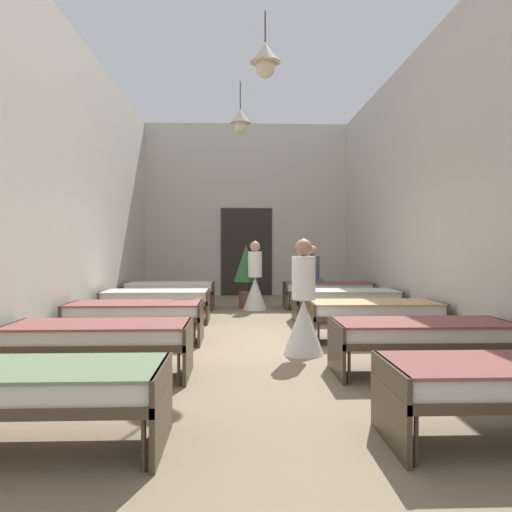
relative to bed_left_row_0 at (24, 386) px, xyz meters
name	(u,v)px	position (x,y,z in m)	size (l,w,h in m)	color
ground_plane	(256,345)	(1.72, 3.80, -0.49)	(6.14, 14.03, 0.10)	#8C755B
room_shell	(253,187)	(1.72, 5.06, 1.93)	(5.94, 13.63, 4.72)	beige
bed_left_row_0	(24,386)	(0.00, 0.00, 0.00)	(1.90, 0.84, 0.57)	#473828
bed_left_row_1	(99,336)	(0.00, 1.90, 0.00)	(1.90, 0.84, 0.57)	#473828
bed_right_row_1	(422,334)	(3.44, 1.90, 0.00)	(1.90, 0.84, 0.57)	#473828
bed_left_row_2	(135,312)	(0.00, 3.80, 0.00)	(1.90, 0.84, 0.57)	#473828
bed_right_row_2	(374,311)	(3.44, 3.80, 0.00)	(1.90, 0.84, 0.57)	#473828
bed_left_row_3	(156,298)	(0.00, 5.70, 0.00)	(1.90, 0.84, 0.57)	#473828
bed_right_row_3	(346,297)	(3.44, 5.70, 0.00)	(1.90, 0.84, 0.57)	#473828
bed_left_row_4	(170,289)	(0.00, 7.60, 0.00)	(1.90, 0.84, 0.57)	#473828
bed_right_row_4	(327,288)	(3.44, 7.60, 0.00)	(1.90, 0.84, 0.57)	#473828
nurse_near_aisle	(303,313)	(2.29, 2.93, 0.09)	(0.52, 0.52, 1.49)	white
nurse_mid_aisle	(255,285)	(1.84, 7.42, 0.09)	(0.52, 0.52, 1.49)	white
patient_seated_primary	(312,269)	(3.09, 7.51, 0.43)	(0.44, 0.44, 0.80)	#515B70
potted_plant	(246,268)	(1.66, 7.69, 0.44)	(0.54, 0.54, 1.40)	brown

